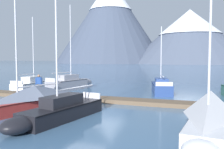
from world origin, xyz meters
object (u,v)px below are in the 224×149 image
(sailboat_mid_dock_port, at_px, (26,99))
(sailboat_outer_slip, at_px, (210,114))
(sailboat_second_berth, at_px, (72,83))
(sailboat_mid_dock_starboard, at_px, (58,111))
(person_on_dock, at_px, (39,83))
(sailboat_nearest_berth, at_px, (34,84))
(sailboat_far_berth, at_px, (161,87))

(sailboat_mid_dock_port, relative_size, sailboat_outer_slip, 1.06)
(sailboat_second_berth, relative_size, sailboat_mid_dock_starboard, 1.22)
(person_on_dock, bearing_deg, sailboat_mid_dock_port, -63.29)
(sailboat_nearest_berth, relative_size, sailboat_outer_slip, 1.12)
(sailboat_second_berth, relative_size, sailboat_mid_dock_port, 1.20)
(sailboat_second_berth, bearing_deg, sailboat_mid_dock_starboard, -65.67)
(sailboat_mid_dock_port, relative_size, sailboat_far_berth, 1.16)
(sailboat_nearest_berth, bearing_deg, sailboat_far_berth, 4.25)
(sailboat_far_berth, xyz_separation_m, sailboat_outer_slip, (3.48, -12.69, 0.31))
(sailboat_mid_dock_port, bearing_deg, sailboat_nearest_berth, 123.53)
(sailboat_nearest_berth, bearing_deg, sailboat_second_berth, 7.11)
(sailboat_mid_dock_port, bearing_deg, sailboat_far_berth, 57.12)
(sailboat_far_berth, bearing_deg, person_on_dock, -147.51)
(sailboat_mid_dock_starboard, relative_size, sailboat_far_berth, 1.14)
(sailboat_nearest_berth, bearing_deg, sailboat_mid_dock_starboard, -49.62)
(sailboat_mid_dock_starboard, distance_m, sailboat_outer_slip, 7.57)
(sailboat_second_berth, relative_size, sailboat_outer_slip, 1.28)
(sailboat_second_berth, xyz_separation_m, sailboat_mid_dock_starboard, (5.54, -12.26, -0.14))
(sailboat_far_berth, bearing_deg, sailboat_mid_dock_port, -122.88)
(sailboat_second_berth, bearing_deg, person_on_dock, -91.68)
(sailboat_mid_dock_starboard, bearing_deg, sailboat_mid_dock_port, 154.87)
(sailboat_mid_dock_port, xyz_separation_m, person_on_dock, (-2.52, 5.01, 0.49))
(person_on_dock, bearing_deg, sailboat_far_berth, 32.49)
(sailboat_nearest_berth, relative_size, sailboat_mid_dock_starboard, 1.07)
(sailboat_second_berth, distance_m, sailboat_mid_dock_starboard, 13.45)
(sailboat_mid_dock_port, height_order, sailboat_far_berth, sailboat_mid_dock_port)
(sailboat_mid_dock_starboard, relative_size, sailboat_outer_slip, 1.05)
(sailboat_nearest_berth, xyz_separation_m, sailboat_outer_slip, (17.52, -11.65, 0.36))
(sailboat_nearest_berth, bearing_deg, sailboat_outer_slip, -33.61)
(sailboat_mid_dock_port, height_order, person_on_dock, sailboat_mid_dock_port)
(sailboat_outer_slip, bearing_deg, sailboat_mid_dock_port, 172.40)
(sailboat_nearest_berth, distance_m, sailboat_mid_dock_port, 12.25)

